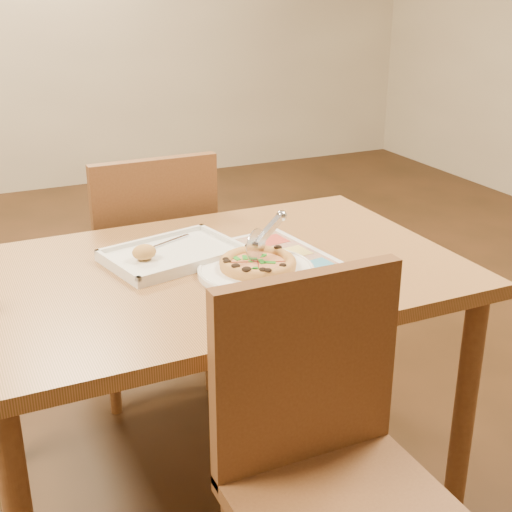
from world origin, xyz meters
name	(u,v)px	position (x,y,z in m)	size (l,w,h in m)	color
room	(208,19)	(0.00, 0.00, 1.35)	(7.00, 7.00, 7.00)	#361E0F
dining_table	(215,296)	(0.00, 0.00, 0.63)	(1.30, 0.85, 0.72)	#9E663F
chair_near	(326,440)	(0.00, -0.60, 0.57)	(0.42, 0.42, 0.47)	brown
chair_far	(150,248)	(0.00, 0.60, 0.57)	(0.42, 0.42, 0.47)	brown
plate	(256,271)	(0.08, -0.09, 0.73)	(0.30, 0.30, 0.02)	white
pizza	(258,263)	(0.09, -0.08, 0.75)	(0.20, 0.20, 0.03)	#DD8E4B
pizza_cutter	(264,235)	(0.12, -0.05, 0.81)	(0.15, 0.10, 0.10)	silver
appetizer_tray	(171,255)	(-0.09, 0.10, 0.73)	(0.39, 0.31, 0.06)	silver
menu	(274,257)	(0.17, -0.01, 0.72)	(0.28, 0.39, 0.01)	silver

